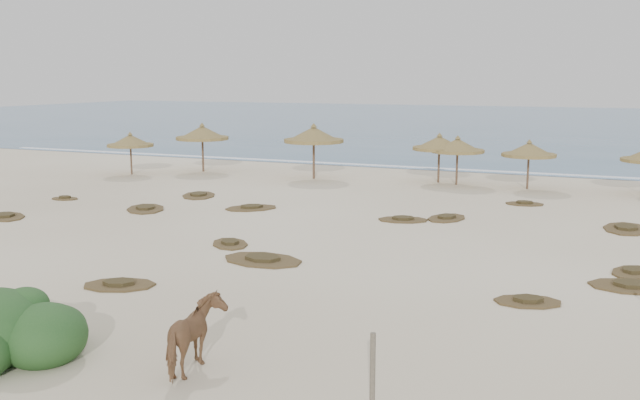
{
  "coord_description": "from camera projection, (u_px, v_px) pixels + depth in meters",
  "views": [
    {
      "loc": [
        9.74,
        -17.84,
        5.72
      ],
      "look_at": [
        0.15,
        5.0,
        1.42
      ],
      "focal_mm": 40.0,
      "sensor_mm": 36.0,
      "label": 1
    }
  ],
  "objects": [
    {
      "name": "scrub_7",
      "position": [
        447.0,
        218.0,
        28.97
      ],
      "size": [
        1.82,
        2.35,
        0.16
      ],
      "rotation": [
        0.0,
        0.0,
        1.33
      ],
      "color": "brown",
      "rests_on": "ground"
    },
    {
      "name": "scrub_10",
      "position": [
        525.0,
        203.0,
        32.23
      ],
      "size": [
        1.85,
        1.36,
        0.16
      ],
      "rotation": [
        0.0,
        0.0,
        0.16
      ],
      "color": "brown",
      "rests_on": "ground"
    },
    {
      "name": "scrub_9",
      "position": [
        263.0,
        259.0,
        22.37
      ],
      "size": [
        2.88,
        2.04,
        0.16
      ],
      "rotation": [
        0.0,
        0.0,
        3.04
      ],
      "color": "brown",
      "rests_on": "ground"
    },
    {
      "name": "horse",
      "position": [
        195.0,
        336.0,
        13.89
      ],
      "size": [
        1.04,
        1.81,
        1.44
      ],
      "primitive_type": "imported",
      "rotation": [
        0.0,
        0.0,
        3.3
      ],
      "color": "#926342",
      "rests_on": "ground"
    },
    {
      "name": "ground",
      "position": [
        250.0,
        274.0,
        20.9
      ],
      "size": [
        160.0,
        160.0,
        0.0
      ],
      "primitive_type": "plane",
      "color": "#F1E4C6",
      "rests_on": "ground"
    },
    {
      "name": "scrub_2",
      "position": [
        230.0,
        243.0,
        24.52
      ],
      "size": [
        2.09,
        2.16,
        0.16
      ],
      "rotation": [
        0.0,
        0.0,
        2.29
      ],
      "color": "brown",
      "rests_on": "ground"
    },
    {
      "name": "scrub_12",
      "position": [
        528.0,
        301.0,
        18.22
      ],
      "size": [
        1.98,
        1.58,
        0.16
      ],
      "rotation": [
        0.0,
        0.0,
        0.29
      ],
      "color": "brown",
      "rests_on": "ground"
    },
    {
      "name": "scrub_5",
      "position": [
        626.0,
        228.0,
        26.94
      ],
      "size": [
        1.74,
        2.59,
        0.16
      ],
      "rotation": [
        0.0,
        0.0,
        1.53
      ],
      "color": "brown",
      "rests_on": "ground"
    },
    {
      "name": "scrub_1",
      "position": [
        146.0,
        208.0,
        31.0
      ],
      "size": [
        2.74,
        2.95,
        0.16
      ],
      "rotation": [
        0.0,
        0.0,
        2.19
      ],
      "color": "brown",
      "rests_on": "ground"
    },
    {
      "name": "scrub_4",
      "position": [
        633.0,
        272.0,
        20.94
      ],
      "size": [
        1.6,
        2.0,
        0.16
      ],
      "rotation": [
        0.0,
        0.0,
        1.27
      ],
      "color": "brown",
      "rests_on": "ground"
    },
    {
      "name": "ocean",
      "position": [
        535.0,
        123.0,
        89.03
      ],
      "size": [
        200.0,
        100.0,
        0.01
      ],
      "primitive_type": "cube",
      "color": "#2C5984",
      "rests_on": "ground"
    },
    {
      "name": "palapa_2",
      "position": [
        314.0,
        136.0,
        39.99
      ],
      "size": [
        3.69,
        3.69,
        3.16
      ],
      "rotation": [
        0.0,
        0.0,
        0.1
      ],
      "color": "brown",
      "rests_on": "ground"
    },
    {
      "name": "scrub_3",
      "position": [
        403.0,
        219.0,
        28.65
      ],
      "size": [
        2.32,
        1.85,
        0.16
      ],
      "rotation": [
        0.0,
        0.0,
        0.3
      ],
      "color": "brown",
      "rests_on": "ground"
    },
    {
      "name": "scrub_11",
      "position": [
        119.0,
        284.0,
        19.69
      ],
      "size": [
        2.37,
        1.96,
        0.16
      ],
      "rotation": [
        0.0,
        0.0,
        0.36
      ],
      "color": "brown",
      "rests_on": "ground"
    },
    {
      "name": "palapa_0",
      "position": [
        130.0,
        141.0,
        41.86
      ],
      "size": [
        2.97,
        2.97,
        2.53
      ],
      "rotation": [
        0.0,
        0.0,
        0.1
      ],
      "color": "brown",
      "rests_on": "ground"
    },
    {
      "name": "fence_post_near",
      "position": [
        373.0,
        369.0,
        12.45
      ],
      "size": [
        0.1,
        0.1,
        1.33
      ],
      "primitive_type": "cylinder",
      "rotation": [
        0.0,
        0.0,
        -0.02
      ],
      "color": "#726655",
      "rests_on": "ground"
    },
    {
      "name": "palapa_1",
      "position": [
        202.0,
        134.0,
        43.09
      ],
      "size": [
        4.2,
        4.2,
        2.98
      ],
      "rotation": [
        0.0,
        0.0,
        0.42
      ],
      "color": "brown",
      "rests_on": "ground"
    },
    {
      "name": "scrub_14",
      "position": [
        632.0,
        286.0,
        19.53
      ],
      "size": [
        2.56,
        1.89,
        0.16
      ],
      "rotation": [
        0.0,
        0.0,
        0.17
      ],
      "color": "brown",
      "rests_on": "ground"
    },
    {
      "name": "scrub_8",
      "position": [
        65.0,
        198.0,
        33.62
      ],
      "size": [
        1.41,
        0.99,
        0.16
      ],
      "rotation": [
        0.0,
        0.0,
        0.1
      ],
      "color": "brown",
      "rests_on": "ground"
    },
    {
      "name": "scrub_13",
      "position": [
        251.0,
        208.0,
        31.21
      ],
      "size": [
        2.72,
        2.69,
        0.16
      ],
      "rotation": [
        0.0,
        0.0,
        0.76
      ],
      "color": "brown",
      "rests_on": "ground"
    },
    {
      "name": "palapa_5",
      "position": [
        529.0,
        150.0,
        36.34
      ],
      "size": [
        2.84,
        2.84,
        2.58
      ],
      "rotation": [
        0.0,
        0.0,
        -0.03
      ],
      "color": "brown",
      "rests_on": "ground"
    },
    {
      "name": "scrub_6",
      "position": [
        199.0,
        195.0,
        34.49
      ],
      "size": [
        2.49,
        2.87,
        0.16
      ],
      "rotation": [
        0.0,
        0.0,
        2.04
      ],
      "color": "brown",
      "rests_on": "ground"
    },
    {
      "name": "palapa_3",
      "position": [
        439.0,
        144.0,
        38.61
      ],
      "size": [
        3.47,
        3.47,
        2.73
      ],
      "rotation": [
        0.0,
        0.0,
        0.22
      ],
      "color": "brown",
      "rests_on": "ground"
    },
    {
      "name": "palapa_4",
      "position": [
        458.0,
        146.0,
        37.86
      ],
      "size": [
        3.68,
        3.68,
        2.65
      ],
      "rotation": [
        0.0,
        0.0,
        0.38
      ],
      "color": "brown",
      "rests_on": "ground"
    },
    {
      "name": "foam_line",
      "position": [
        448.0,
        169.0,
        44.52
      ],
      "size": [
        70.0,
        0.6,
        0.01
      ],
      "primitive_type": "cube",
      "color": "white",
      "rests_on": "ground"
    },
    {
      "name": "scrub_0",
      "position": [
        5.0,
        216.0,
        29.28
      ],
      "size": [
        2.72,
        2.47,
        0.16
      ],
      "rotation": [
        0.0,
        0.0,
        2.59
      ],
      "color": "brown",
      "rests_on": "ground"
    }
  ]
}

